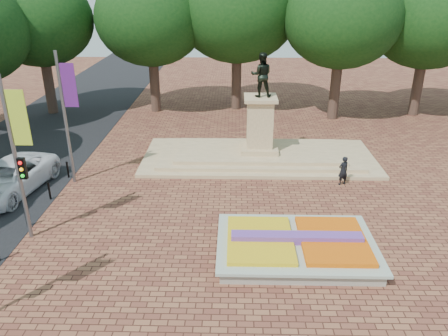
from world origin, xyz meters
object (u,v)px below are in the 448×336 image
flower_bed (297,246)px  monument (259,145)px  pedestrian (343,171)px  van (8,178)px

flower_bed → monument: bearing=95.9°
pedestrian → flower_bed: bearing=40.4°
flower_bed → pedestrian: (3.27, 6.50, 0.43)m
monument → pedestrian: (4.30, -3.50, -0.08)m
monument → van: (-13.03, -4.91, -0.05)m
monument → pedestrian: bearing=-39.2°
van → flower_bed: bearing=-10.9°
monument → pedestrian: size_ratio=8.71×
van → pedestrian: size_ratio=3.72×
monument → flower_bed: bearing=-84.1°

